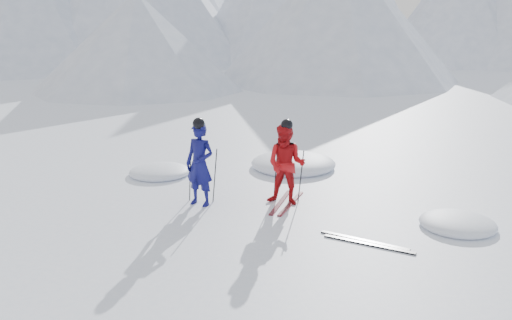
# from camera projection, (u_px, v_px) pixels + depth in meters

# --- Properties ---
(ground) EXTENTS (160.00, 160.00, 0.00)m
(ground) POSITION_uv_depth(u_px,v_px,m) (335.00, 226.00, 10.71)
(ground) COLOR white
(ground) RESTS_ON ground
(skier_blue) EXTENTS (0.74, 0.57, 1.84)m
(skier_blue) POSITION_uv_depth(u_px,v_px,m) (200.00, 164.00, 11.75)
(skier_blue) COLOR #0E0E54
(skier_blue) RESTS_ON ground
(skier_red) EXTENTS (0.89, 0.71, 1.80)m
(skier_red) POSITION_uv_depth(u_px,v_px,m) (286.00, 165.00, 11.81)
(skier_red) COLOR #B30E12
(skier_red) RESTS_ON ground
(pole_blue_left) EXTENTS (0.12, 0.09, 1.22)m
(pole_blue_left) POSITION_uv_depth(u_px,v_px,m) (190.00, 175.00, 12.05)
(pole_blue_left) COLOR black
(pole_blue_left) RESTS_ON ground
(pole_blue_right) EXTENTS (0.12, 0.07, 1.22)m
(pole_blue_right) POSITION_uv_depth(u_px,v_px,m) (215.00, 176.00, 11.99)
(pole_blue_right) COLOR black
(pole_blue_right) RESTS_ON ground
(pole_red_left) EXTENTS (0.12, 0.09, 1.20)m
(pole_red_left) POSITION_uv_depth(u_px,v_px,m) (276.00, 174.00, 12.20)
(pole_red_left) COLOR black
(pole_red_left) RESTS_ON ground
(pole_red_right) EXTENTS (0.12, 0.08, 1.20)m
(pole_red_right) POSITION_uv_depth(u_px,v_px,m) (301.00, 177.00, 11.94)
(pole_red_right) COLOR black
(pole_red_right) RESTS_ON ground
(ski_worn_left) EXTENTS (0.10, 1.70, 0.03)m
(ski_worn_left) POSITION_uv_depth(u_px,v_px,m) (280.00, 202.00, 12.07)
(ski_worn_left) COLOR black
(ski_worn_left) RESTS_ON ground
(ski_worn_right) EXTENTS (0.20, 1.70, 0.03)m
(ski_worn_right) POSITION_uv_depth(u_px,v_px,m) (291.00, 203.00, 12.00)
(ski_worn_right) COLOR black
(ski_worn_right) RESTS_ON ground
(ski_loose_a) EXTENTS (1.67, 0.51, 0.03)m
(ski_loose_a) POSITION_uv_depth(u_px,v_px,m) (364.00, 241.00, 9.98)
(ski_loose_a) COLOR black
(ski_loose_a) RESTS_ON ground
(ski_loose_b) EXTENTS (1.68, 0.46, 0.03)m
(ski_loose_b) POSITION_uv_depth(u_px,v_px,m) (369.00, 244.00, 9.82)
(ski_loose_b) COLOR black
(ski_loose_b) RESTS_ON ground
(snow_lumps) EXTENTS (8.86, 5.30, 0.51)m
(snow_lumps) POSITION_uv_depth(u_px,v_px,m) (286.00, 176.00, 14.12)
(snow_lumps) COLOR white
(snow_lumps) RESTS_ON ground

